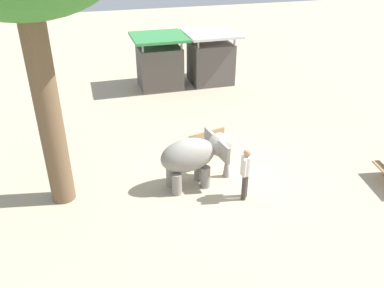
{
  "coord_description": "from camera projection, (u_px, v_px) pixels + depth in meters",
  "views": [
    {
      "loc": [
        -3.57,
        -10.01,
        6.95
      ],
      "look_at": [
        -0.45,
        0.87,
        0.8
      ],
      "focal_mm": 37.33,
      "sensor_mm": 36.0,
      "label": 1
    }
  ],
  "objects": [
    {
      "name": "ground_plane",
      "position": [
        213.0,
        177.0,
        12.64
      ],
      "size": [
        60.0,
        60.0,
        0.0
      ],
      "primitive_type": "plane",
      "color": "#BAA88C"
    },
    {
      "name": "elephant",
      "position": [
        195.0,
        155.0,
        11.81
      ],
      "size": [
        2.31,
        1.54,
        1.59
      ],
      "rotation": [
        0.0,
        0.0,
        0.14
      ],
      "color": "gray",
      "rests_on": "ground_plane"
    },
    {
      "name": "person_handler",
      "position": [
        246.0,
        170.0,
        11.23
      ],
      "size": [
        0.34,
        0.43,
        1.62
      ],
      "rotation": [
        0.0,
        0.0,
        2.51
      ],
      "color": "#3F3833",
      "rests_on": "ground_plane"
    },
    {
      "name": "wooden_bench",
      "position": [
        205.0,
        141.0,
        13.79
      ],
      "size": [
        1.45,
        0.72,
        0.88
      ],
      "rotation": [
        0.0,
        0.0,
        0.24
      ],
      "color": "#9E7A51",
      "rests_on": "ground_plane"
    },
    {
      "name": "market_stall_green",
      "position": [
        160.0,
        64.0,
        19.26
      ],
      "size": [
        2.5,
        2.5,
        2.52
      ],
      "color": "#59514C",
      "rests_on": "ground_plane"
    },
    {
      "name": "market_stall_white",
      "position": [
        211.0,
        60.0,
        19.89
      ],
      "size": [
        2.5,
        2.5,
        2.52
      ],
      "color": "#59514C",
      "rests_on": "ground_plane"
    }
  ]
}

